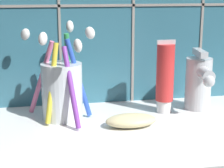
{
  "coord_description": "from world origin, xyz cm",
  "views": [
    {
      "loc": [
        -16.73,
        -58.47,
        25.15
      ],
      "look_at": [
        -5.25,
        2.88,
        9.17
      ],
      "focal_mm": 60.0,
      "sensor_mm": 36.0,
      "label": 1
    }
  ],
  "objects_px": {
    "toothpaste_tube": "(165,77)",
    "soap_bar": "(131,120)",
    "sink_faucet": "(199,81)",
    "toothbrush_cup": "(62,88)"
  },
  "relations": [
    {
      "from": "toothbrush_cup",
      "to": "sink_faucet",
      "type": "height_order",
      "value": "toothbrush_cup"
    },
    {
      "from": "sink_faucet",
      "to": "soap_bar",
      "type": "bearing_deg",
      "value": -58.24
    },
    {
      "from": "toothpaste_tube",
      "to": "soap_bar",
      "type": "relative_size",
      "value": 1.57
    },
    {
      "from": "toothpaste_tube",
      "to": "sink_faucet",
      "type": "xyz_separation_m",
      "value": [
        0.07,
        0.0,
        -0.01
      ]
    },
    {
      "from": "soap_bar",
      "to": "toothbrush_cup",
      "type": "bearing_deg",
      "value": 150.36
    },
    {
      "from": "toothpaste_tube",
      "to": "sink_faucet",
      "type": "bearing_deg",
      "value": 3.06
    },
    {
      "from": "toothbrush_cup",
      "to": "sink_faucet",
      "type": "relative_size",
      "value": 1.5
    },
    {
      "from": "soap_bar",
      "to": "sink_faucet",
      "type": "bearing_deg",
      "value": 24.34
    },
    {
      "from": "toothpaste_tube",
      "to": "soap_bar",
      "type": "xyz_separation_m",
      "value": [
        -0.08,
        -0.06,
        -0.06
      ]
    },
    {
      "from": "toothpaste_tube",
      "to": "soap_bar",
      "type": "bearing_deg",
      "value": -141.23
    }
  ]
}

